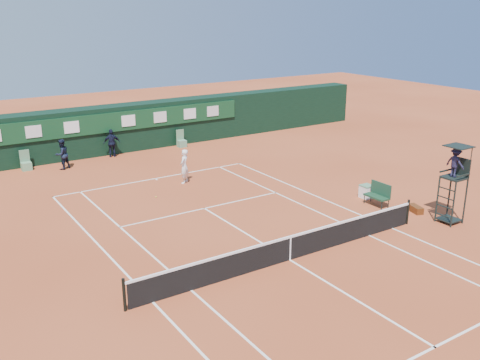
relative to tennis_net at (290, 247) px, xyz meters
name	(u,v)px	position (x,y,z in m)	size (l,w,h in m)	color
ground	(290,260)	(0.00, 0.00, -0.51)	(90.00, 90.00, 0.00)	#B44F2A
court_lines	(290,260)	(0.00, 0.00, -0.50)	(11.05, 23.85, 0.01)	silver
tennis_net	(290,247)	(0.00, 0.00, 0.00)	(12.90, 0.10, 1.10)	black
back_wall	(109,129)	(0.00, 18.74, 1.00)	(40.00, 1.65, 3.00)	black
linesman_chair_left	(26,165)	(-5.50, 17.48, -0.19)	(0.55, 0.50, 1.15)	#62966A
linesman_chair_right	(181,142)	(4.50, 17.48, -0.19)	(0.55, 0.50, 1.15)	#5E906E
umpire_chair	(455,168)	(8.06, -0.87, 1.95)	(0.96, 0.95, 3.42)	black
player_bench	(379,193)	(7.08, 2.31, 0.09)	(0.56, 1.20, 1.10)	#173923
tennis_bag	(415,209)	(7.85, 0.74, -0.36)	(0.35, 0.80, 0.30)	black
cooler	(367,191)	(7.42, 3.37, -0.18)	(0.57, 0.57, 0.65)	white
tennis_ball	(156,197)	(-1.25, 9.03, -0.47)	(0.07, 0.07, 0.07)	#D6E936
player	(184,166)	(1.02, 10.35, 0.41)	(0.67, 0.44, 1.83)	white
ball_kid_left	(62,154)	(-3.67, 16.50, 0.37)	(0.86, 0.67, 1.76)	black
ball_kid_right	(112,143)	(-0.30, 17.53, 0.37)	(1.03, 0.43, 1.76)	black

